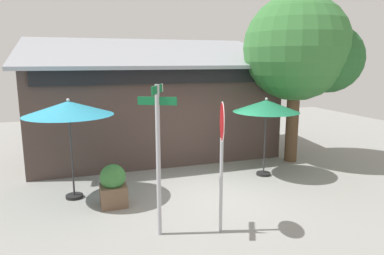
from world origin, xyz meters
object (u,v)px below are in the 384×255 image
Objects in this scene: street_sign_post at (158,147)px; shade_tree at (303,51)px; patio_umbrella_forest_green_center at (266,107)px; stop_sign at (222,142)px; patio_umbrella_teal_left at (69,109)px; sidewalk_planter at (113,185)px.

street_sign_post is 0.54× the size of shade_tree.
patio_umbrella_forest_green_center is at bearing -152.40° from shade_tree.
patio_umbrella_forest_green_center is at bearing 47.24° from stop_sign.
stop_sign is at bearing -13.04° from street_sign_post.
street_sign_post is 1.18× the size of patio_umbrella_teal_left.
stop_sign is at bearing -46.59° from sidewalk_planter.
street_sign_post reaches higher than patio_umbrella_forest_green_center.
patio_umbrella_forest_green_center is 2.75m from shade_tree.
stop_sign is 0.48× the size of shade_tree.
street_sign_post is 3.14m from patio_umbrella_teal_left.
street_sign_post is at bearing 166.96° from stop_sign.
street_sign_post reaches higher than patio_umbrella_teal_left.
shade_tree is 5.45× the size of sidewalk_planter.
shade_tree is at bearing 7.92° from patio_umbrella_teal_left.
stop_sign is (1.24, -0.29, 0.07)m from street_sign_post.
patio_umbrella_forest_green_center is (2.74, 2.96, 0.23)m from stop_sign.
patio_umbrella_forest_green_center is at bearing 33.89° from street_sign_post.
patio_umbrella_forest_green_center is at bearing 10.48° from sidewalk_planter.
sidewalk_planter is (0.93, -0.82, -1.83)m from patio_umbrella_teal_left.
sidewalk_planter is (-1.97, 2.09, -1.42)m from stop_sign.
street_sign_post is 1.27× the size of patio_umbrella_forest_green_center.
shade_tree is 7.66m from sidewalk_planter.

